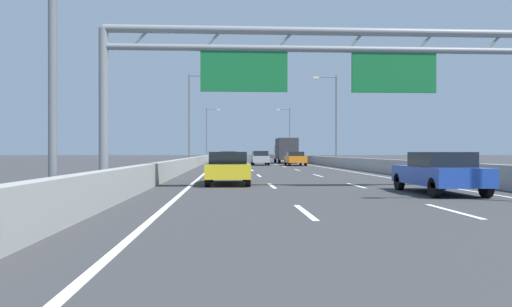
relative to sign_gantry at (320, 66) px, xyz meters
name	(u,v)px	position (x,y,z in m)	size (l,w,h in m)	color
ground_plane	(247,159)	(0.01, 79.94, -4.84)	(260.00, 260.00, 0.00)	#38383A
lane_dash_left_1	(305,212)	(-1.79, -7.56, -4.84)	(0.16, 3.00, 0.01)	white
lane_dash_left_2	(272,186)	(-1.79, 1.44, -4.84)	(0.16, 3.00, 0.01)	white
lane_dash_left_3	(259,176)	(-1.79, 10.44, -4.84)	(0.16, 3.00, 0.01)	white
lane_dash_left_4	(252,170)	(-1.79, 19.44, -4.84)	(0.16, 3.00, 0.01)	white
lane_dash_left_5	(248,167)	(-1.79, 28.44, -4.84)	(0.16, 3.00, 0.01)	white
lane_dash_left_6	(245,164)	(-1.79, 37.44, -4.84)	(0.16, 3.00, 0.01)	white
lane_dash_left_7	(243,163)	(-1.79, 46.44, -4.84)	(0.16, 3.00, 0.01)	white
lane_dash_left_8	(241,161)	(-1.79, 55.44, -4.84)	(0.16, 3.00, 0.01)	white
lane_dash_left_9	(240,160)	(-1.79, 64.44, -4.84)	(0.16, 3.00, 0.01)	white
lane_dash_left_10	(239,160)	(-1.79, 73.44, -4.84)	(0.16, 3.00, 0.01)	white
lane_dash_left_11	(238,159)	(-1.79, 82.44, -4.84)	(0.16, 3.00, 0.01)	white
lane_dash_left_12	(237,158)	(-1.79, 91.44, -4.84)	(0.16, 3.00, 0.01)	white
lane_dash_left_13	(236,158)	(-1.79, 100.44, -4.84)	(0.16, 3.00, 0.01)	white
lane_dash_left_14	(236,157)	(-1.79, 109.44, -4.84)	(0.16, 3.00, 0.01)	white
lane_dash_left_15	(235,157)	(-1.79, 118.44, -4.84)	(0.16, 3.00, 0.01)	white
lane_dash_left_16	(235,157)	(-1.79, 127.44, -4.84)	(0.16, 3.00, 0.01)	white
lane_dash_left_17	(235,157)	(-1.79, 136.44, -4.84)	(0.16, 3.00, 0.01)	white
lane_dash_right_1	(452,211)	(1.81, -7.56, -4.84)	(0.16, 3.00, 0.01)	white
lane_dash_right_2	(356,186)	(1.81, 1.44, -4.84)	(0.16, 3.00, 0.01)	white
lane_dash_right_3	(318,176)	(1.81, 10.44, -4.84)	(0.16, 3.00, 0.01)	white
lane_dash_right_4	(297,170)	(1.81, 19.44, -4.84)	(0.16, 3.00, 0.01)	white
lane_dash_right_5	(284,167)	(1.81, 28.44, -4.84)	(0.16, 3.00, 0.01)	white
lane_dash_right_6	(276,164)	(1.81, 37.44, -4.84)	(0.16, 3.00, 0.01)	white
lane_dash_right_7	(269,163)	(1.81, 46.44, -4.84)	(0.16, 3.00, 0.01)	white
lane_dash_right_8	(264,161)	(1.81, 55.44, -4.84)	(0.16, 3.00, 0.01)	white
lane_dash_right_9	(261,160)	(1.81, 64.44, -4.84)	(0.16, 3.00, 0.01)	white
lane_dash_right_10	(258,160)	(1.81, 73.44, -4.84)	(0.16, 3.00, 0.01)	white
lane_dash_right_11	(255,159)	(1.81, 82.44, -4.84)	(0.16, 3.00, 0.01)	white
lane_dash_right_12	(253,158)	(1.81, 91.44, -4.84)	(0.16, 3.00, 0.01)	white
lane_dash_right_13	(251,158)	(1.81, 100.44, -4.84)	(0.16, 3.00, 0.01)	white
lane_dash_right_14	(250,157)	(1.81, 109.44, -4.84)	(0.16, 3.00, 0.01)	white
lane_dash_right_15	(248,157)	(1.81, 118.44, -4.84)	(0.16, 3.00, 0.01)	white
lane_dash_right_16	(247,157)	(1.81, 127.44, -4.84)	(0.16, 3.00, 0.01)	white
lane_dash_right_17	(246,157)	(1.81, 136.44, -4.84)	(0.16, 3.00, 0.01)	white
edge_line_left	(220,160)	(-5.24, 67.94, -4.84)	(0.16, 176.00, 0.01)	white
edge_line_right	(279,160)	(5.26, 67.94, -4.84)	(0.16, 176.00, 0.01)	white
barrier_left	(214,156)	(-6.89, 89.94, -4.37)	(0.45, 220.00, 0.95)	#9E9E99
barrier_right	(276,156)	(6.91, 89.94, -4.37)	(0.45, 220.00, 0.95)	#9E9E99
sign_gantry	(320,66)	(0.00, 0.00, 0.00)	(17.23, 0.36, 6.36)	gray
streetlamp_left_mid	(192,114)	(-7.46, 31.89, 0.55)	(2.58, 0.28, 9.50)	slate
streetlamp_right_mid	(334,114)	(7.47, 31.89, 0.55)	(2.58, 0.28, 9.50)	slate
streetlamp_left_far	(208,131)	(-7.46, 71.33, 0.55)	(2.58, 0.28, 9.50)	slate
streetlamp_right_far	(289,131)	(7.47, 71.33, 0.55)	(2.58, 0.28, 9.50)	slate
green_car	(228,159)	(-3.69, 32.31, -4.09)	(1.75, 4.37, 1.50)	#1E7A38
blue_car	(439,172)	(3.68, -2.57, -4.10)	(1.88, 4.31, 1.44)	#2347AD
silver_car	(260,158)	(-0.21, 34.31, -4.06)	(1.81, 4.69, 1.55)	#A8ADB2
red_car	(228,156)	(-3.76, 59.11, -4.12)	(1.78, 4.33, 1.40)	red
white_car	(229,155)	(-3.69, 103.67, -4.14)	(1.72, 4.30, 1.36)	silver
orange_car	(295,158)	(3.43, 32.57, -4.08)	(1.88, 4.54, 1.48)	orange
yellow_car	(228,167)	(-3.65, 2.93, -4.10)	(1.88, 4.63, 1.45)	yellow
box_truck	(286,150)	(3.74, 43.95, -3.13)	(2.39, 7.66, 3.19)	silver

